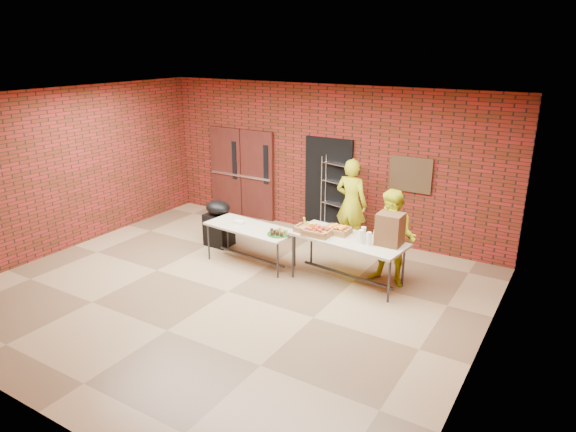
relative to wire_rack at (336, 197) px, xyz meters
The scene contains 19 objects.
room 3.42m from the wire_rack, 96.35° to the right, with size 8.08×7.08×3.28m.
double_doors 2.57m from the wire_rack, behind, with size 1.78×0.12×2.10m.
dark_doorway 0.35m from the wire_rack, 152.52° to the left, with size 1.10×0.06×2.10m, color black.
bronze_plaque 1.68m from the wire_rack, ahead, with size 0.85×0.04×0.70m, color #402F19.
wire_rack is the anchor object (origin of this frame).
table_left 2.25m from the wire_rack, 109.06° to the right, with size 1.84×0.90×0.73m.
table_right 2.26m from the wire_rack, 58.53° to the right, with size 2.10×1.06×0.83m.
basket_bananas 2.06m from the wire_rack, 77.84° to the right, with size 0.42×0.32×0.13m.
basket_oranges 2.04m from the wire_rack, 63.10° to the right, with size 0.43×0.34×0.13m.
basket_apples 2.18m from the wire_rack, 72.17° to the right, with size 0.48×0.37×0.15m.
muffin_tray 2.19m from the wire_rack, 91.78° to the right, with size 0.41×0.41×0.10m.
napkin_box 2.33m from the wire_rack, 115.64° to the right, with size 0.19×0.12×0.06m, color white.
coffee_dispenser 2.64m from the wire_rack, 44.34° to the right, with size 0.41×0.36×0.54m, color #54341D.
cup_stack_front 2.52m from the wire_rack, 54.47° to the right, with size 0.08×0.08×0.23m, color white.
cup_stack_mid 2.61m from the wire_rack, 51.94° to the right, with size 0.08×0.08×0.23m, color white.
cup_stack_back 2.41m from the wire_rack, 52.88° to the right, with size 0.08×0.08×0.25m, color white.
covered_grill 2.54m from the wire_rack, 137.00° to the right, with size 0.54×0.45×0.95m.
volunteer_woman 0.63m from the wire_rack, 35.40° to the right, with size 0.67×0.44×1.84m, color #BFCA16.
volunteer_man 2.45m from the wire_rack, 40.70° to the right, with size 0.82×0.64×1.69m, color #BFCA16.
Camera 1 is at (4.94, -6.13, 3.99)m, focal length 32.00 mm.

